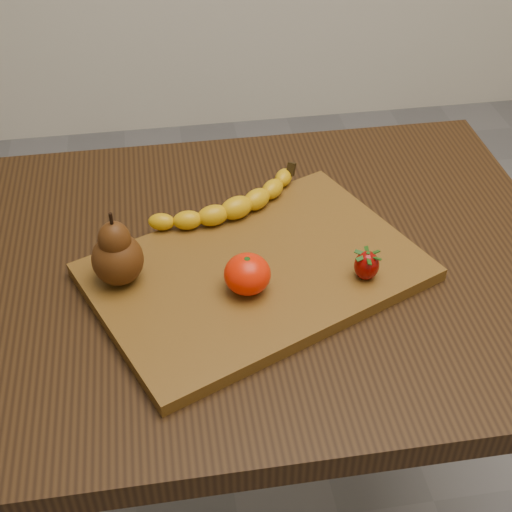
{
  "coord_description": "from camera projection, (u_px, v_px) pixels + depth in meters",
  "views": [
    {
      "loc": [
        -0.09,
        -0.79,
        1.44
      ],
      "look_at": [
        0.03,
        -0.04,
        0.8
      ],
      "focal_mm": 50.0,
      "sensor_mm": 36.0,
      "label": 1
    }
  ],
  "objects": [
    {
      "name": "banana",
      "position": [
        236.0,
        208.0,
        1.09
      ],
      "size": [
        0.23,
        0.14,
        0.03
      ],
      "primitive_type": null,
      "rotation": [
        0.0,
        0.0,
        0.41
      ],
      "color": "#DCA90A",
      "rests_on": "cutting_board"
    },
    {
      "name": "pear",
      "position": [
        116.0,
        248.0,
        0.95
      ],
      "size": [
        0.09,
        0.09,
        0.11
      ],
      "primitive_type": null,
      "rotation": [
        0.0,
        0.0,
        0.41
      ],
      "color": "#4C270C",
      "rests_on": "cutting_board"
    },
    {
      "name": "mandarin",
      "position": [
        247.0,
        274.0,
        0.96
      ],
      "size": [
        0.06,
        0.06,
        0.05
      ],
      "primitive_type": "ellipsoid",
      "rotation": [
        0.0,
        0.0,
        0.0
      ],
      "color": "red",
      "rests_on": "cutting_board"
    },
    {
      "name": "strawberry",
      "position": [
        367.0,
        264.0,
        0.98
      ],
      "size": [
        0.05,
        0.05,
        0.04
      ],
      "primitive_type": null,
      "rotation": [
        0.0,
        0.0,
        0.38
      ],
      "color": "#820603",
      "rests_on": "cutting_board"
    },
    {
      "name": "table",
      "position": [
        233.0,
        310.0,
        1.11
      ],
      "size": [
        1.0,
        0.7,
        0.76
      ],
      "color": "black",
      "rests_on": "ground"
    },
    {
      "name": "cutting_board",
      "position": [
        256.0,
        272.0,
        1.01
      ],
      "size": [
        0.53,
        0.45,
        0.02
      ],
      "primitive_type": "cube",
      "rotation": [
        0.0,
        0.0,
        0.41
      ],
      "color": "brown",
      "rests_on": "table"
    }
  ]
}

